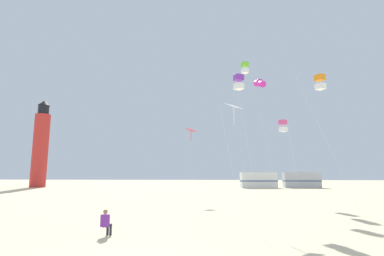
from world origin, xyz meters
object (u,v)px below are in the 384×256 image
kite_box_orange (320,82)px  kite_box_lime (245,68)px  kite_box_violet (239,82)px  kite_tube_magenta (259,83)px  kite_box_rainbow (283,126)px  kite_diamond_scarlet (191,132)px  rv_van_silver (301,180)px  kite_diamond_white (234,110)px  lighthouse_distant (41,146)px  rv_van_white (258,180)px  kite_flyer_standing (106,222)px

kite_box_orange → kite_box_lime: kite_box_lime is taller
kite_box_violet → kite_tube_magenta: 10.00m
kite_box_lime → kite_box_rainbow: size_ratio=1.79×
kite_diamond_scarlet → rv_van_silver: (18.64, 25.06, -5.52)m
kite_diamond_white → lighthouse_distant: 49.14m
rv_van_silver → lighthouse_distant: bearing=-176.6°
kite_box_rainbow → lighthouse_distant: bearing=148.0°
rv_van_white → kite_tube_magenta: bearing=-102.4°
kite_box_violet → kite_diamond_white: 4.84m
kite_box_rainbow → rv_van_white: 26.22m
kite_flyer_standing → kite_box_lime: bearing=-103.4°
kite_flyer_standing → kite_tube_magenta: size_ratio=0.09×
kite_box_orange → kite_box_rainbow: size_ratio=1.29×
kite_box_violet → kite_box_lime: 8.19m
kite_box_orange → rv_van_white: (0.28, 32.04, -8.15)m
kite_box_lime → kite_box_orange: bearing=-56.0°
kite_box_orange → kite_box_violet: (-6.12, -0.12, 0.09)m
kite_diamond_scarlet → kite_box_violet: 9.57m
kite_diamond_scarlet → kite_diamond_white: size_ratio=1.04×
kite_flyer_standing → kite_box_rainbow: bearing=-113.3°
kite_flyer_standing → kite_box_orange: 17.94m
kite_box_rainbow → lighthouse_distant: 46.93m
kite_box_lime → kite_diamond_white: bearing=-101.2°
kite_flyer_standing → kite_box_rainbow: 20.22m
lighthouse_distant → kite_diamond_scarlet: bearing=-37.3°
kite_box_orange → rv_van_white: bearing=89.5°
kite_diamond_scarlet → lighthouse_distant: bearing=142.7°
kite_flyer_standing → rv_van_silver: bearing=-102.5°
kite_flyer_standing → kite_tube_magenta: bearing=-105.3°
lighthouse_distant → rv_van_white: 41.84m
kite_diamond_scarlet → kite_box_lime: kite_box_lime is taller
kite_box_lime → rv_van_silver: bearing=63.5°
lighthouse_distant → kite_box_violet: bearing=-42.1°
kite_box_orange → rv_van_silver: 35.05m
kite_diamond_scarlet → rv_van_white: bearing=66.1°
kite_flyer_standing → kite_box_orange: (13.01, 8.54, 8.93)m
lighthouse_distant → rv_van_white: lighthouse_distant is taller
kite_box_orange → rv_van_silver: bearing=76.0°
kite_box_lime → kite_tube_magenta: bearing=47.7°
kite_box_lime → rv_van_white: (5.01, 25.03, -12.03)m
kite_flyer_standing → kite_box_orange: size_ratio=0.11×
kite_box_lime → kite_diamond_white: 12.98m
kite_box_violet → rv_van_white: (6.40, 32.15, -8.24)m
kite_flyer_standing → kite_box_orange: kite_box_orange is taller
kite_tube_magenta → rv_van_white: bearing=82.0°
kite_box_rainbow → kite_tube_magenta: (-1.67, 2.43, 5.12)m
kite_box_orange → kite_diamond_scarlet: kite_box_orange is taller
lighthouse_distant → rv_van_white: (41.34, 0.61, -6.45)m
kite_box_violet → kite_box_lime: bearing=78.9°
kite_flyer_standing → kite_box_lime: size_ratio=0.08×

